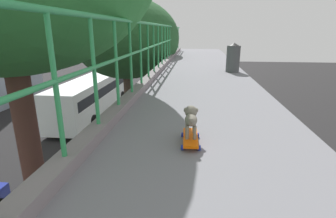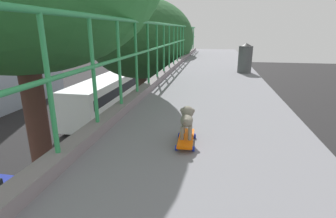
{
  "view_description": "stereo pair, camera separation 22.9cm",
  "coord_description": "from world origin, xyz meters",
  "px_view_note": "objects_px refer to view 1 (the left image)",
  "views": [
    {
      "loc": [
        0.85,
        0.11,
        6.75
      ],
      "look_at": [
        0.5,
        3.29,
        5.77
      ],
      "focal_mm": 27.65,
      "sensor_mm": 36.0,
      "label": 1
    },
    {
      "loc": [
        1.08,
        0.14,
        6.75
      ],
      "look_at": [
        0.5,
        3.29,
        5.77
      ],
      "focal_mm": 27.65,
      "sensor_mm": 36.0,
      "label": 2
    }
  ],
  "objects_px": {
    "city_bus": "(93,93)",
    "litter_bin": "(233,57)",
    "toy_skateboard": "(190,138)",
    "small_dog": "(191,118)"
  },
  "relations": [
    {
      "from": "city_bus",
      "to": "toy_skateboard",
      "type": "xyz_separation_m",
      "value": [
        8.4,
        -17.52,
        3.93
      ]
    },
    {
      "from": "city_bus",
      "to": "litter_bin",
      "type": "relative_size",
      "value": 14.53
    },
    {
      "from": "city_bus",
      "to": "litter_bin",
      "type": "bearing_deg",
      "value": -52.71
    },
    {
      "from": "city_bus",
      "to": "small_dog",
      "type": "bearing_deg",
      "value": -64.33
    },
    {
      "from": "toy_skateboard",
      "to": "litter_bin",
      "type": "xyz_separation_m",
      "value": [
        1.08,
        5.09,
        0.36
      ]
    },
    {
      "from": "city_bus",
      "to": "small_dog",
      "type": "height_order",
      "value": "small_dog"
    },
    {
      "from": "city_bus",
      "to": "toy_skateboard",
      "type": "height_order",
      "value": "toy_skateboard"
    },
    {
      "from": "city_bus",
      "to": "litter_bin",
      "type": "distance_m",
      "value": 16.21
    },
    {
      "from": "city_bus",
      "to": "litter_bin",
      "type": "xyz_separation_m",
      "value": [
        9.47,
        -12.44,
        4.29
      ]
    },
    {
      "from": "toy_skateboard",
      "to": "small_dog",
      "type": "height_order",
      "value": "small_dog"
    }
  ]
}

